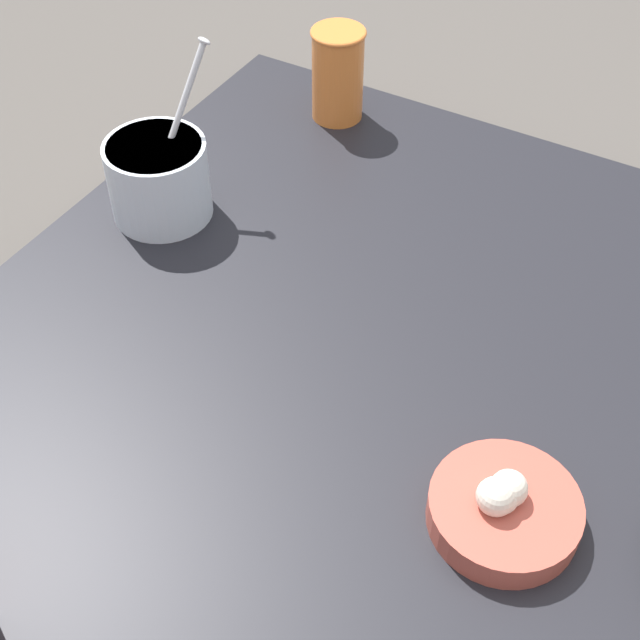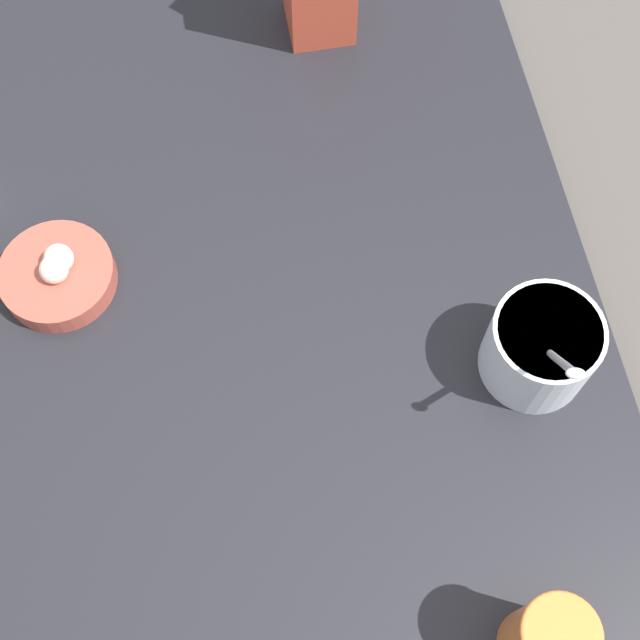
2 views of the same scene
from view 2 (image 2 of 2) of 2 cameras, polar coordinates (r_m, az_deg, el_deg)
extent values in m
plane|color=#4C4742|center=(1.15, -12.55, 1.35)|extent=(6.00, 6.00, 0.00)
cube|color=black|center=(1.14, -12.73, 1.75)|extent=(1.16, 1.16, 0.04)
cylinder|color=silver|center=(1.04, 13.91, -1.75)|extent=(0.13, 0.13, 0.10)
cylinder|color=white|center=(1.00, 14.43, -0.86)|extent=(0.12, 0.12, 0.02)
cylinder|color=silver|center=(0.95, 14.92, -2.41)|extent=(0.04, 0.09, 0.15)
ellipsoid|color=silver|center=(0.86, 16.04, -3.31)|extent=(0.02, 0.02, 0.01)
cylinder|color=orange|center=(0.94, 14.25, -19.20)|extent=(0.07, 0.07, 0.13)
torus|color=orange|center=(0.88, 15.22, -18.82)|extent=(0.08, 0.08, 0.01)
cylinder|color=#B24C3D|center=(1.13, -16.43, 2.72)|extent=(0.14, 0.14, 0.03)
sphere|color=silver|center=(1.11, -16.57, 3.59)|extent=(0.03, 0.03, 0.03)
sphere|color=silver|center=(1.11, -16.38, 3.80)|extent=(0.04, 0.04, 0.04)
sphere|color=silver|center=(1.10, -16.67, 3.10)|extent=(0.03, 0.03, 0.03)
camera|label=1|loc=(1.08, -37.20, 43.57)|focal=50.00mm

